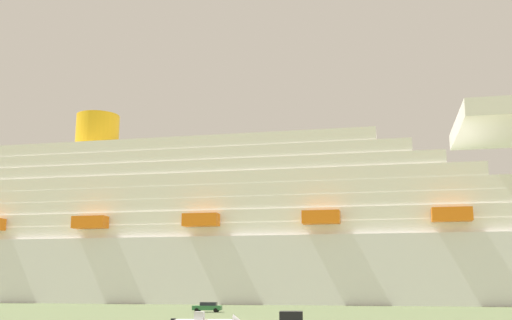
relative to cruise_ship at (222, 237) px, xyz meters
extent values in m
plane|color=#66754C|center=(20.25, -38.43, -15.78)|extent=(600.00, 600.00, 0.00)
cube|color=white|center=(-0.36, 0.03, -8.37)|extent=(230.27, 35.05, 14.81)
cube|color=white|center=(-0.36, 0.03, 0.52)|extent=(202.65, 32.10, 2.99)
cube|color=white|center=(-4.96, -0.04, 3.52)|extent=(189.88, 31.56, 2.99)
cube|color=white|center=(-9.55, -0.11, 6.51)|extent=(180.50, 30.65, 2.99)
cube|color=white|center=(-14.15, -0.18, 9.50)|extent=(171.99, 30.34, 2.99)
cube|color=white|center=(-18.75, -0.25, 12.49)|extent=(160.75, 30.03, 2.99)
cube|color=white|center=(-23.34, -0.32, 15.48)|extent=(153.50, 29.09, 2.99)
cube|color=white|center=(-27.94, -0.39, 18.47)|extent=(148.76, 28.38, 2.99)
cube|color=white|center=(-32.53, -0.46, 21.46)|extent=(142.63, 27.91, 2.99)
cube|color=white|center=(68.57, 1.07, 24.95)|extent=(23.51, 35.06, 4.00)
cylinder|color=yellow|center=(-34.83, -0.50, 28.00)|extent=(11.53, 11.53, 10.10)
cube|color=orange|center=(-26.92, -16.79, 2.62)|extent=(8.05, 3.32, 2.80)
cube|color=orange|center=(-0.11, -16.38, 2.62)|extent=(8.05, 3.32, 2.80)
cube|color=orange|center=(26.69, -15.98, 2.62)|extent=(8.05, 3.32, 2.80)
cube|color=orange|center=(53.50, -15.57, 2.62)|extent=(8.05, 3.32, 2.80)
cube|color=black|center=(33.31, -92.64, -14.03)|extent=(2.27, 2.12, 0.90)
cube|color=#26333F|center=(33.97, -92.54, -14.12)|extent=(0.35, 1.68, 0.63)
cube|color=silver|center=(25.32, -93.87, -13.98)|extent=(0.94, 1.11, 0.70)
cube|color=#2D723F|center=(12.11, -49.63, -15.10)|extent=(4.86, 2.52, 0.70)
cube|color=#1E232D|center=(12.34, -49.60, -14.47)|extent=(2.81, 2.06, 0.55)
cylinder|color=black|center=(10.72, -50.79, -15.45)|extent=(0.68, 0.30, 0.66)
cylinder|color=black|center=(10.47, -48.87, -15.45)|extent=(0.68, 0.30, 0.66)
cylinder|color=black|center=(13.76, -50.39, -15.45)|extent=(0.68, 0.30, 0.66)
cylinder|color=black|center=(13.51, -48.47, -15.45)|extent=(0.68, 0.30, 0.66)
camera|label=1|loc=(42.79, -147.20, -11.14)|focal=43.26mm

